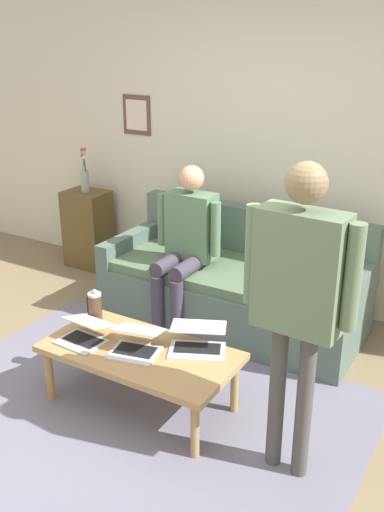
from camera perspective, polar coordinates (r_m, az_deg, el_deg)
ground_plane at (r=3.63m, az=-7.32°, el=-16.32°), size 7.68×7.68×0.00m
area_rug at (r=3.72m, az=-5.95°, el=-15.10°), size 2.77×2.04×0.01m
back_wall at (r=4.86m, az=8.13°, el=11.02°), size 7.04×0.11×2.70m
couch at (r=4.60m, az=4.29°, el=-3.10°), size 2.03×0.88×0.88m
coffee_table at (r=3.59m, az=-5.22°, el=-9.76°), size 1.20×0.61×0.40m
laptop_left at (r=3.69m, az=-10.65°, el=-7.63°), size 0.30×0.31×0.14m
laptop_center at (r=3.54m, az=0.56°, el=-8.50°), size 0.44×0.43×0.13m
laptop_right at (r=3.53m, az=-5.58°, el=-8.70°), size 0.35×0.37×0.15m
french_press at (r=3.84m, az=-9.55°, el=-5.15°), size 0.11×0.09×0.25m
side_shelf at (r=5.79m, az=-10.24°, el=2.66°), size 0.42×0.32×0.76m
flower_vase at (r=5.65m, az=-10.58°, el=7.71°), size 0.09×0.09×0.43m
person_standing at (r=2.79m, az=10.52°, el=-3.00°), size 0.59×0.21×1.68m
person_seated at (r=4.40m, az=-0.59°, el=1.73°), size 0.55×0.51×1.28m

